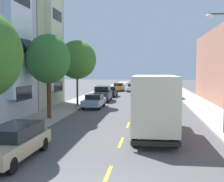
% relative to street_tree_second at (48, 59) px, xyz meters
% --- Properties ---
extents(ground_plane, '(160.00, 160.00, 0.00)m').
position_rel_street_tree_second_xyz_m(ground_plane, '(6.40, 16.77, -4.83)').
color(ground_plane, '#4C4C4F').
extents(sidewalk_left, '(3.20, 120.00, 0.14)m').
position_rel_street_tree_second_xyz_m(sidewalk_left, '(-0.70, 14.77, -4.76)').
color(sidewalk_left, '#A39E93').
rests_on(sidewalk_left, ground_plane).
extents(sidewalk_right, '(3.20, 120.00, 0.14)m').
position_rel_street_tree_second_xyz_m(sidewalk_right, '(13.50, 14.77, -4.76)').
color(sidewalk_right, '#A39E93').
rests_on(sidewalk_right, ground_plane).
extents(lane_centerline_dashes, '(0.14, 47.20, 0.01)m').
position_rel_street_tree_second_xyz_m(lane_centerline_dashes, '(6.40, 11.27, -4.82)').
color(lane_centerline_dashes, yellow).
rests_on(lane_centerline_dashes, ground_plane).
extents(street_tree_second, '(3.42, 3.42, 6.65)m').
position_rel_street_tree_second_xyz_m(street_tree_second, '(0.00, 0.00, 0.00)').
color(street_tree_second, '#47331E').
rests_on(street_tree_second, sidewalk_left).
extents(street_tree_third, '(4.16, 4.16, 7.06)m').
position_rel_street_tree_second_xyz_m(street_tree_third, '(0.00, 8.80, 0.26)').
color(street_tree_third, '#47331E').
rests_on(street_tree_third, sidewalk_left).
extents(street_lamp, '(1.35, 0.28, 7.32)m').
position_rel_street_tree_second_xyz_m(street_lamp, '(12.36, -3.59, -0.48)').
color(street_lamp, '#38383D').
rests_on(street_lamp, sidewalk_right).
extents(delivery_box_truck, '(2.48, 7.83, 3.64)m').
position_rel_street_tree_second_xyz_m(delivery_box_truck, '(8.20, -4.41, -2.80)').
color(delivery_box_truck, beige).
rests_on(delivery_box_truck, ground_plane).
extents(parked_wagon_orange, '(1.88, 4.72, 1.50)m').
position_rel_street_tree_second_xyz_m(parked_wagon_orange, '(1.93, 32.30, -4.02)').
color(parked_wagon_orange, orange).
rests_on(parked_wagon_orange, ground_plane).
extents(parked_suv_navy, '(1.95, 4.80, 1.93)m').
position_rel_street_tree_second_xyz_m(parked_suv_navy, '(10.85, 18.44, -3.84)').
color(parked_suv_navy, navy).
rests_on(parked_suv_navy, ground_plane).
extents(parked_hatchback_black, '(1.85, 4.05, 1.50)m').
position_rel_street_tree_second_xyz_m(parked_hatchback_black, '(2.03, 20.46, -4.07)').
color(parked_hatchback_black, black).
rests_on(parked_hatchback_black, ground_plane).
extents(parked_wagon_champagne, '(1.86, 4.72, 1.50)m').
position_rel_street_tree_second_xyz_m(parked_wagon_champagne, '(1.98, -9.84, -4.02)').
color(parked_wagon_champagne, tan).
rests_on(parked_wagon_champagne, ground_plane).
extents(parked_sedan_sky, '(1.83, 4.51, 1.43)m').
position_rel_street_tree_second_xyz_m(parked_sedan_sky, '(2.12, 7.60, -4.08)').
color(parked_sedan_sky, '#7A9EC6').
rests_on(parked_sedan_sky, ground_plane).
extents(parked_suv_charcoal, '(2.09, 4.86, 1.93)m').
position_rel_street_tree_second_xyz_m(parked_suv_charcoal, '(1.94, 14.08, -3.84)').
color(parked_suv_charcoal, '#333338').
rests_on(parked_suv_charcoal, ground_plane).
extents(moving_white_sedan, '(1.80, 4.50, 1.43)m').
position_rel_street_tree_second_xyz_m(moving_white_sedan, '(4.60, 31.24, -4.08)').
color(moving_white_sedan, silver).
rests_on(moving_white_sedan, ground_plane).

